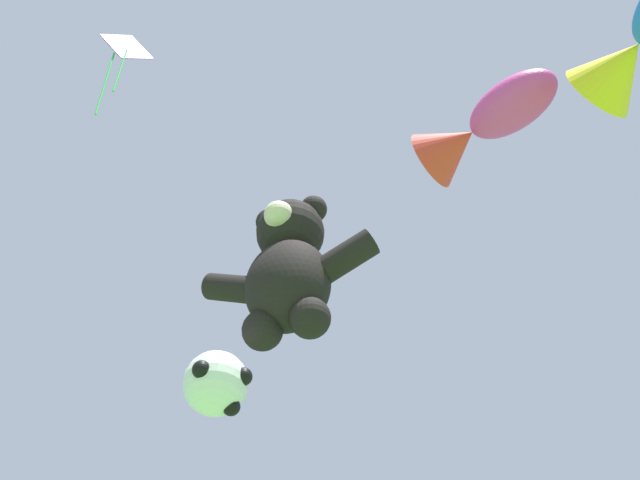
{
  "coord_description": "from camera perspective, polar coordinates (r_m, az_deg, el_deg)",
  "views": [
    {
      "loc": [
        1.69,
        1.62,
        1.28
      ],
      "look_at": [
        -0.22,
        6.62,
        7.29
      ],
      "focal_mm": 40.0,
      "sensor_mm": 36.0,
      "label": 1
    }
  ],
  "objects": [
    {
      "name": "teddy_bear_kite",
      "position": [
        9.27,
        -2.54,
        -2.23
      ],
      "size": [
        2.45,
        1.08,
        2.48
      ],
      "color": "black"
    },
    {
      "name": "soccer_ball_kite",
      "position": [
        8.24,
        -8.28,
        -11.28
      ],
      "size": [
        0.82,
        0.81,
        0.75
      ],
      "color": "white"
    },
    {
      "name": "fish_kite_magenta",
      "position": [
        10.61,
        12.78,
        8.88
      ],
      "size": [
        2.27,
        1.56,
        0.94
      ],
      "color": "#E53F9E"
    },
    {
      "name": "diamond_kite",
      "position": [
        12.94,
        -15.45,
        14.2
      ],
      "size": [
        0.64,
        0.73,
        2.49
      ],
      "color": "purple"
    }
  ]
}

